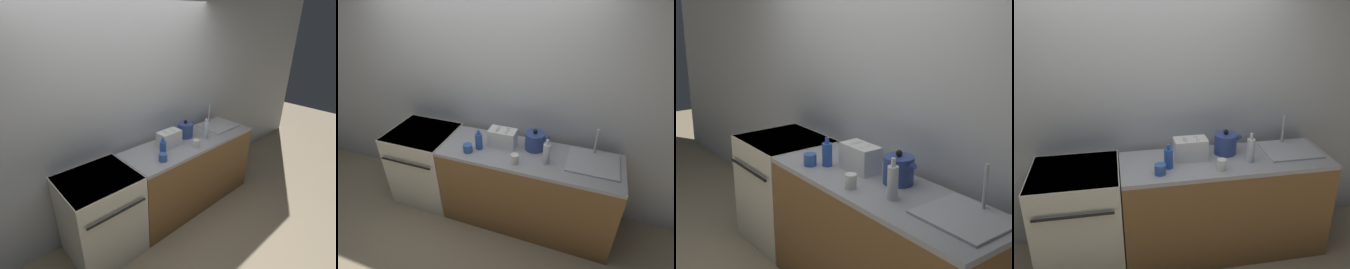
{
  "view_description": "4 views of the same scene",
  "coord_description": "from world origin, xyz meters",
  "views": [
    {
      "loc": [
        -1.53,
        -1.7,
        2.35
      ],
      "look_at": [
        0.27,
        0.3,
        1.12
      ],
      "focal_mm": 28.0,
      "sensor_mm": 36.0,
      "label": 1
    },
    {
      "loc": [
        1.13,
        -1.78,
        2.45
      ],
      "look_at": [
        0.38,
        0.37,
        1.07
      ],
      "focal_mm": 28.0,
      "sensor_mm": 36.0,
      "label": 2
    },
    {
      "loc": [
        2.7,
        -1.55,
        2.09
      ],
      "look_at": [
        0.18,
        0.35,
        1.15
      ],
      "focal_mm": 50.0,
      "sensor_mm": 36.0,
      "label": 3
    },
    {
      "loc": [
        -0.26,
        -2.46,
        2.39
      ],
      "look_at": [
        0.27,
        0.34,
        1.17
      ],
      "focal_mm": 40.0,
      "sensor_mm": 36.0,
      "label": 4
    }
  ],
  "objects": [
    {
      "name": "bottle_blue",
      "position": [
        0.13,
        0.23,
        1.02
      ],
      "size": [
        0.07,
        0.07,
        0.21
      ],
      "color": "#2D56B7",
      "rests_on": "counter_block"
    },
    {
      "name": "stove",
      "position": [
        -0.63,
        0.33,
        0.48
      ],
      "size": [
        0.72,
        0.69,
        0.93
      ],
      "color": "silver",
      "rests_on": "ground_plane"
    },
    {
      "name": "cup_blue",
      "position": [
        0.05,
        0.14,
        0.97
      ],
      "size": [
        0.09,
        0.09,
        0.09
      ],
      "color": "#3860B2",
      "rests_on": "counter_block"
    },
    {
      "name": "bottle_clear",
      "position": [
        0.83,
        0.22,
        1.04
      ],
      "size": [
        0.07,
        0.07,
        0.26
      ],
      "color": "silver",
      "rests_on": "counter_block"
    },
    {
      "name": "wall_back",
      "position": [
        0.0,
        0.71,
        1.3
      ],
      "size": [
        8.0,
        0.05,
        2.6
      ],
      "color": "silver",
      "rests_on": "ground_plane"
    },
    {
      "name": "cup_white",
      "position": [
        0.55,
        0.12,
        0.97
      ],
      "size": [
        0.08,
        0.08,
        0.09
      ],
      "color": "white",
      "rests_on": "counter_block"
    },
    {
      "name": "toaster",
      "position": [
        0.34,
        0.37,
        1.02
      ],
      "size": [
        0.28,
        0.16,
        0.18
      ],
      "color": "white",
      "rests_on": "counter_block"
    },
    {
      "name": "kettle",
      "position": [
        0.67,
        0.42,
        1.02
      ],
      "size": [
        0.25,
        0.2,
        0.22
      ],
      "color": "#33478C",
      "rests_on": "counter_block"
    },
    {
      "name": "sink_tray",
      "position": [
        1.25,
        0.37,
        0.94
      ],
      "size": [
        0.48,
        0.41,
        0.28
      ],
      "color": "#B7B7BC",
      "rests_on": "counter_block"
    },
    {
      "name": "counter_block",
      "position": [
        0.65,
        0.3,
        0.46
      ],
      "size": [
        1.82,
        0.6,
        0.93
      ],
      "color": "brown",
      "rests_on": "ground_plane"
    }
  ]
}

